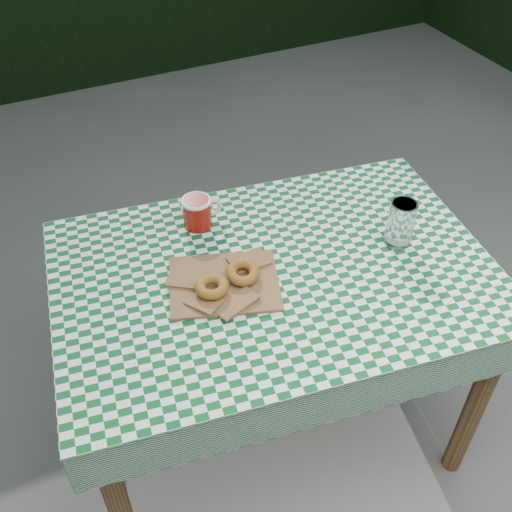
{
  "coord_description": "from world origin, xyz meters",
  "views": [
    {
      "loc": [
        -0.52,
        -1.08,
        1.89
      ],
      "look_at": [
        -0.0,
        0.03,
        0.79
      ],
      "focal_mm": 41.88,
      "sensor_mm": 36.0,
      "label": 1
    }
  ],
  "objects_px": {
    "table": "(273,357)",
    "drinking_glass": "(401,223)",
    "paper_bag": "(224,283)",
    "coffee_mug": "(197,213)"
  },
  "relations": [
    {
      "from": "table",
      "to": "coffee_mug",
      "type": "xyz_separation_m",
      "value": [
        -0.12,
        0.28,
        0.43
      ]
    },
    {
      "from": "table",
      "to": "drinking_glass",
      "type": "height_order",
      "value": "drinking_glass"
    },
    {
      "from": "paper_bag",
      "to": "drinking_glass",
      "type": "bearing_deg",
      "value": -5.29
    },
    {
      "from": "table",
      "to": "drinking_glass",
      "type": "xyz_separation_m",
      "value": [
        0.38,
        -0.04,
        0.45
      ]
    },
    {
      "from": "drinking_glass",
      "to": "table",
      "type": "bearing_deg",
      "value": 173.75
    },
    {
      "from": "paper_bag",
      "to": "drinking_glass",
      "type": "distance_m",
      "value": 0.53
    },
    {
      "from": "table",
      "to": "coffee_mug",
      "type": "height_order",
      "value": "coffee_mug"
    },
    {
      "from": "table",
      "to": "paper_bag",
      "type": "height_order",
      "value": "paper_bag"
    },
    {
      "from": "coffee_mug",
      "to": "drinking_glass",
      "type": "relative_size",
      "value": 1.2
    },
    {
      "from": "table",
      "to": "coffee_mug",
      "type": "bearing_deg",
      "value": 121.58
    }
  ]
}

